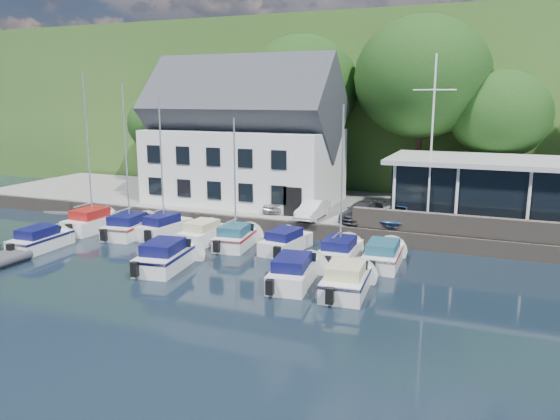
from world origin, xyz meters
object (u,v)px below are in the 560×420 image
Objects in this scene: flagpole at (432,143)px; boat_r2_4 at (346,278)px; car_silver at (277,202)px; boat_r1_5 at (286,240)px; boat_r1_7 at (383,253)px; car_dgrey at (362,211)px; boat_r1_1 at (126,167)px; car_blue at (399,214)px; boat_r2_2 at (166,254)px; boat_r1_6 at (342,188)px; harbor_building at (244,145)px; car_white at (313,210)px; boat_r2_3 at (294,269)px; boat_r2_0 at (41,238)px; boat_r1_3 at (204,231)px; boat_r1_0 at (89,161)px; club_pavilion at (493,190)px; boat_r1_2 at (162,168)px; boat_r1_4 at (235,177)px.

flagpole reaches higher than boat_r2_4.
boat_r1_5 is at bearing -70.85° from car_silver.
car_dgrey is at bearing 111.53° from boat_r1_7.
boat_r1_1 is (-18.26, -5.57, -1.69)m from flagpole.
boat_r1_7 is (16.70, -0.02, -3.85)m from boat_r1_1.
car_blue is at bearing 169.65° from flagpole.
car_blue is 14.99m from boat_r2_2.
boat_r1_6 is 1.52× the size of boat_r2_4.
harbor_building is 2.66× the size of boat_r2_4.
flagpole is (7.39, 0.37, 4.62)m from car_white.
boat_r2_0 is at bearing 172.90° from boat_r2_3.
boat_r1_6 is at bearing 22.34° from boat_r2_2.
boat_r1_3 is 5.34m from boat_r2_2.
boat_r1_0 is at bearing -174.91° from boat_r1_3.
boat_r2_3 is at bearing -14.96° from boat_r1_0.
harbor_building is 5.97m from car_silver.
boat_r2_3 is at bearing -28.50° from boat_r1_3.
boat_r1_7 is at bearing 0.95° from boat_r1_0.
boat_r2_4 is at bearing -72.57° from boat_r1_6.
harbor_building is at bearing 136.58° from boat_r1_5.
boat_r2_2 is (9.03, -0.27, 0.07)m from boat_r2_0.
boat_r2_2 is at bearing -27.31° from boat_r1_0.
boat_r1_1 is 1.67× the size of boat_r2_4.
boat_r1_3 is 0.97× the size of boat_r1_5.
harbor_building is 2.54× the size of boat_r2_0.
club_pavilion is 21.38m from boat_r1_2.
boat_r1_3 is at bearing -0.49° from boat_r1_2.
boat_r2_0 reaches higher than boat_r1_7.
boat_r1_0 is 17.63m from boat_r2_3.
car_silver reaches higher than boat_r2_4.
boat_r1_6 is (10.42, -9.47, -1.22)m from harbor_building.
boat_r2_3 is at bearing -115.89° from flagpole.
boat_r1_0 reaches higher than boat_r1_3.
boat_r1_5 is (10.79, 0.54, -3.85)m from boat_r1_1.
club_pavilion is 3.60× the size of car_white.
boat_r1_5 is 0.94× the size of boat_r1_7.
boat_r2_4 is at bearing -102.05° from flagpole.
boat_r2_3 is (2.41, -9.89, -0.88)m from car_white.
harbor_building reaches higher than boat_r1_7.
harbor_building is 3.52× the size of car_dgrey.
car_silver reaches higher than boat_r1_3.
car_blue is 6.90m from boat_r1_6.
harbor_building is 11.56m from boat_r1_0.
boat_r1_1 reaches higher than car_dgrey.
car_dgrey is 2.40m from car_blue.
boat_r1_0 is 20.27m from boat_r2_4.
boat_r2_4 is (1.68, -4.81, -3.39)m from boat_r1_6.
boat_r1_1 is at bearing 177.47° from boat_r1_6.
boat_r1_4 is (-8.76, -5.71, 2.62)m from car_blue.
boat_r1_3 is (-12.91, -5.23, -5.51)m from flagpole.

